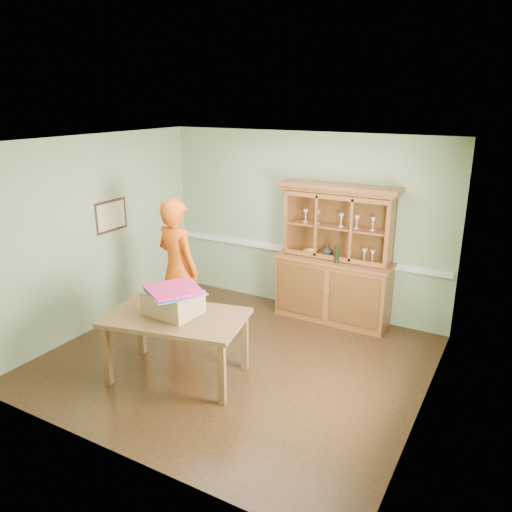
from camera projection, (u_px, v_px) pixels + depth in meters
The scene contains 14 objects.
floor at pixel (235, 360), 6.28m from camera, with size 4.50×4.50×0.00m, color #432915.
ceiling at pixel (232, 141), 5.46m from camera, with size 4.50×4.50×0.00m, color white.
wall_back at pixel (303, 223), 7.53m from camera, with size 4.50×4.50×0.00m, color gray.
wall_left at pixel (96, 234), 6.92m from camera, with size 4.00×4.00×0.00m, color gray.
wall_right at pixel (432, 294), 4.82m from camera, with size 4.00×4.00×0.00m, color gray.
wall_front at pixel (109, 323), 4.21m from camera, with size 4.50×4.50×0.00m, color gray.
chair_rail at pixel (302, 252), 7.65m from camera, with size 4.41×0.05×0.08m, color silver.
framed_map at pixel (112, 216), 7.09m from camera, with size 0.03×0.60×0.46m.
window_panel at pixel (425, 289), 4.54m from camera, with size 0.03×0.96×1.36m.
china_hutch at pixel (334, 274), 7.25m from camera, with size 1.71×0.57×2.01m.
dining_table at pixel (176, 323), 5.72m from camera, with size 1.73×1.25×0.78m.
cardboard_box at pixel (173, 302), 5.72m from camera, with size 0.58×0.47×0.27m, color #A47D54.
kite_stack at pixel (174, 291), 5.64m from camera, with size 0.75×0.75×0.04m.
person at pixel (178, 269), 6.69m from camera, with size 0.70×0.46×1.92m, color #DE510E.
Camera 1 is at (2.95, -4.74, 3.17)m, focal length 35.00 mm.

